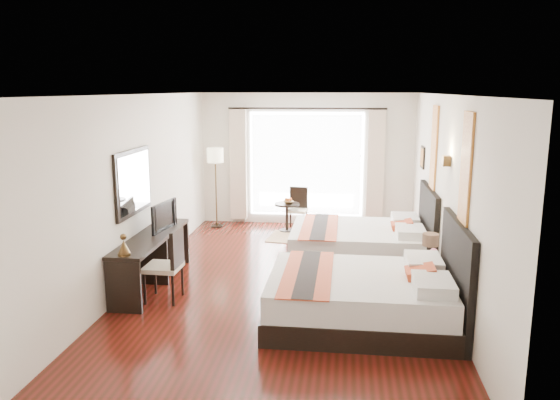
# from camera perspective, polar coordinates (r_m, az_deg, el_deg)

# --- Properties ---
(floor) EXTENTS (4.50, 7.50, 0.01)m
(floor) POSITION_cam_1_polar(r_m,az_deg,el_deg) (8.33, 0.74, -8.72)
(floor) COLOR #341209
(floor) RESTS_ON ground
(ceiling) EXTENTS (4.50, 7.50, 0.02)m
(ceiling) POSITION_cam_1_polar(r_m,az_deg,el_deg) (7.81, 0.79, 10.90)
(ceiling) COLOR white
(ceiling) RESTS_ON wall_headboard
(wall_headboard) EXTENTS (0.01, 7.50, 2.80)m
(wall_headboard) POSITION_cam_1_polar(r_m,az_deg,el_deg) (8.03, 16.91, 0.43)
(wall_headboard) COLOR silver
(wall_headboard) RESTS_ON floor
(wall_desk) EXTENTS (0.01, 7.50, 2.80)m
(wall_desk) POSITION_cam_1_polar(r_m,az_deg,el_deg) (8.49, -14.49, 1.14)
(wall_desk) COLOR silver
(wall_desk) RESTS_ON floor
(wall_window) EXTENTS (4.50, 0.01, 2.80)m
(wall_window) POSITION_cam_1_polar(r_m,az_deg,el_deg) (11.63, 2.77, 4.23)
(wall_window) COLOR silver
(wall_window) RESTS_ON floor
(wall_entry) EXTENTS (4.50, 0.01, 2.80)m
(wall_entry) POSITION_cam_1_polar(r_m,az_deg,el_deg) (4.36, -4.64, -8.29)
(wall_entry) COLOR silver
(wall_entry) RESTS_ON floor
(window_glass) EXTENTS (2.40, 0.02, 2.20)m
(window_glass) POSITION_cam_1_polar(r_m,az_deg,el_deg) (11.63, 2.76, 3.73)
(window_glass) COLOR white
(window_glass) RESTS_ON wall_window
(sheer_curtain) EXTENTS (2.30, 0.02, 2.10)m
(sheer_curtain) POSITION_cam_1_polar(r_m,az_deg,el_deg) (11.57, 2.74, 3.69)
(sheer_curtain) COLOR white
(sheer_curtain) RESTS_ON wall_window
(drape_left) EXTENTS (0.35, 0.14, 2.35)m
(drape_left) POSITION_cam_1_polar(r_m,az_deg,el_deg) (11.73, -4.37, 3.68)
(drape_left) COLOR #B7A48E
(drape_left) RESTS_ON floor
(drape_right) EXTENTS (0.35, 0.14, 2.35)m
(drape_right) POSITION_cam_1_polar(r_m,az_deg,el_deg) (11.52, 9.94, 3.40)
(drape_right) COLOR #B7A48E
(drape_right) RESTS_ON floor
(art_panel_near) EXTENTS (0.03, 0.50, 1.35)m
(art_panel_near) POSITION_cam_1_polar(r_m,az_deg,el_deg) (6.72, 18.84, 2.98)
(art_panel_near) COLOR maroon
(art_panel_near) RESTS_ON wall_headboard
(art_panel_far) EXTENTS (0.03, 0.50, 1.35)m
(art_panel_far) POSITION_cam_1_polar(r_m,az_deg,el_deg) (9.08, 15.79, 5.24)
(art_panel_far) COLOR maroon
(art_panel_far) RESTS_ON wall_headboard
(wall_sconce) EXTENTS (0.10, 0.14, 0.14)m
(wall_sconce) POSITION_cam_1_polar(r_m,az_deg,el_deg) (7.74, 16.98, 3.93)
(wall_sconce) COLOR #412E17
(wall_sconce) RESTS_ON wall_headboard
(mirror_frame) EXTENTS (0.04, 1.25, 0.95)m
(mirror_frame) POSITION_cam_1_polar(r_m,az_deg,el_deg) (8.19, -15.10, 1.81)
(mirror_frame) COLOR black
(mirror_frame) RESTS_ON wall_desk
(mirror_glass) EXTENTS (0.01, 1.12, 0.82)m
(mirror_glass) POSITION_cam_1_polar(r_m,az_deg,el_deg) (8.18, -14.93, 1.81)
(mirror_glass) COLOR white
(mirror_glass) RESTS_ON mirror_frame
(bed_near) EXTENTS (2.34, 1.82, 1.32)m
(bed_near) POSITION_cam_1_polar(r_m,az_deg,el_deg) (6.99, 9.06, -9.90)
(bed_near) COLOR black
(bed_near) RESTS_ON floor
(bed_far) EXTENTS (2.30, 1.79, 1.30)m
(bed_far) POSITION_cam_1_polar(r_m,az_deg,el_deg) (9.28, 8.68, -4.49)
(bed_far) COLOR black
(bed_far) RESTS_ON floor
(nightstand) EXTENTS (0.42, 0.52, 0.50)m
(nightstand) POSITION_cam_1_polar(r_m,az_deg,el_deg) (8.09, 15.15, -7.81)
(nightstand) COLOR black
(nightstand) RESTS_ON floor
(table_lamp) EXTENTS (0.23, 0.23, 0.36)m
(table_lamp) POSITION_cam_1_polar(r_m,az_deg,el_deg) (8.06, 15.45, -4.21)
(table_lamp) COLOR black
(table_lamp) RESTS_ON nightstand
(vase) EXTENTS (0.12, 0.12, 0.12)m
(vase) POSITION_cam_1_polar(r_m,az_deg,el_deg) (7.85, 15.72, -6.08)
(vase) COLOR black
(vase) RESTS_ON nightstand
(console_desk) EXTENTS (0.50, 2.20, 0.76)m
(console_desk) POSITION_cam_1_polar(r_m,az_deg,el_deg) (8.38, -13.21, -6.13)
(console_desk) COLOR black
(console_desk) RESTS_ON floor
(television) EXTENTS (0.21, 0.77, 0.44)m
(television) POSITION_cam_1_polar(r_m,az_deg,el_deg) (8.54, -12.45, -1.61)
(television) COLOR black
(television) RESTS_ON console_desk
(bronze_figurine) EXTENTS (0.17, 0.17, 0.26)m
(bronze_figurine) POSITION_cam_1_polar(r_m,az_deg,el_deg) (7.36, -16.01, -4.64)
(bronze_figurine) COLOR #412E17
(bronze_figurine) RESTS_ON console_desk
(desk_chair) EXTENTS (0.48, 0.48, 1.02)m
(desk_chair) POSITION_cam_1_polar(r_m,az_deg,el_deg) (7.77, -11.91, -8.02)
(desk_chair) COLOR beige
(desk_chair) RESTS_ON floor
(floor_lamp) EXTENTS (0.34, 0.34, 1.68)m
(floor_lamp) POSITION_cam_1_polar(r_m,az_deg,el_deg) (11.41, -6.77, 4.12)
(floor_lamp) COLOR black
(floor_lamp) RESTS_ON floor
(side_table) EXTENTS (0.51, 0.51, 0.59)m
(side_table) POSITION_cam_1_polar(r_m,az_deg,el_deg) (11.19, 0.73, -1.82)
(side_table) COLOR black
(side_table) RESTS_ON floor
(fruit_bowl) EXTENTS (0.28, 0.28, 0.05)m
(fruit_bowl) POSITION_cam_1_polar(r_m,az_deg,el_deg) (11.09, 0.88, -0.24)
(fruit_bowl) COLOR #4D2E1B
(fruit_bowl) RESTS_ON side_table
(window_chair) EXTENTS (0.45, 0.45, 0.87)m
(window_chair) POSITION_cam_1_polar(r_m,az_deg,el_deg) (11.35, 1.80, -1.77)
(window_chair) COLOR beige
(window_chair) RESTS_ON floor
(jute_rug) EXTENTS (1.42, 1.04, 0.01)m
(jute_rug) POSITION_cam_1_polar(r_m,az_deg,el_deg) (10.74, 2.42, -3.97)
(jute_rug) COLOR tan
(jute_rug) RESTS_ON floor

